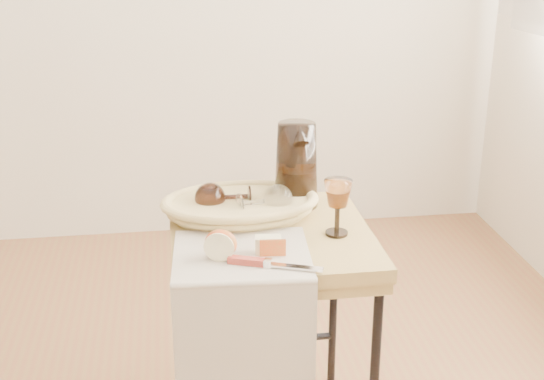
{
  "coord_description": "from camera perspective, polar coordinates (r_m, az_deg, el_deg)",
  "views": [
    {
      "loc": [
        0.32,
        -1.42,
        1.42
      ],
      "look_at": [
        0.56,
        0.27,
        0.77
      ],
      "focal_mm": 48.97,
      "sensor_mm": 36.0,
      "label": 1
    }
  ],
  "objects": [
    {
      "name": "bread_basket",
      "position": [
        1.96,
        -2.46,
        -1.37
      ],
      "size": [
        0.38,
        0.26,
        0.05
      ],
      "primitive_type": null,
      "rotation": [
        0.0,
        0.0,
        0.03
      ],
      "color": "tan",
      "rests_on": "side_table"
    },
    {
      "name": "goblet_lying_a",
      "position": [
        1.97,
        -3.48,
        -0.55
      ],
      "size": [
        0.13,
        0.08,
        0.08
      ],
      "primitive_type": null,
      "rotation": [
        0.0,
        0.0,
        3.12
      ],
      "color": "#381D14",
      "rests_on": "bread_basket"
    },
    {
      "name": "goblet_lying_b",
      "position": [
        1.94,
        -0.78,
        -0.87
      ],
      "size": [
        0.14,
        0.1,
        0.08
      ],
      "primitive_type": null,
      "rotation": [
        0.0,
        0.0,
        0.2
      ],
      "color": "white",
      "rests_on": "bread_basket"
    },
    {
      "name": "pitcher",
      "position": [
        2.01,
        1.88,
        1.95
      ],
      "size": [
        0.17,
        0.25,
        0.27
      ],
      "primitive_type": null,
      "rotation": [
        0.0,
        0.0,
        -0.02
      ],
      "color": "black",
      "rests_on": "side_table"
    },
    {
      "name": "tea_towel",
      "position": [
        1.76,
        -2.35,
        -5.0
      ],
      "size": [
        0.34,
        0.31,
        0.01
      ],
      "primitive_type": "cube",
      "rotation": [
        0.0,
        0.0,
        -0.06
      ],
      "color": "beige",
      "rests_on": "side_table"
    },
    {
      "name": "table_knife",
      "position": [
        1.69,
        -0.06,
        -5.65
      ],
      "size": [
        0.21,
        0.1,
        0.02
      ],
      "primitive_type": null,
      "rotation": [
        0.0,
        0.0,
        -0.36
      ],
      "color": "silver",
      "rests_on": "tea_towel"
    },
    {
      "name": "side_table",
      "position": [
        2.04,
        -0.08,
        -11.5
      ],
      "size": [
        0.51,
        0.51,
        0.65
      ],
      "primitive_type": null,
      "rotation": [
        0.0,
        0.0,
        0.0
      ],
      "color": "brown",
      "rests_on": "floor"
    },
    {
      "name": "wine_goblet",
      "position": [
        1.85,
        5.06,
        -1.34
      ],
      "size": [
        0.09,
        0.09,
        0.15
      ],
      "primitive_type": null,
      "rotation": [
        0.0,
        0.0,
        -0.31
      ],
      "color": "white",
      "rests_on": "side_table"
    },
    {
      "name": "apple_half",
      "position": [
        1.73,
        -3.95,
        -4.13
      ],
      "size": [
        0.09,
        0.06,
        0.07
      ],
      "primitive_type": "ellipsoid",
      "rotation": [
        0.0,
        0.0,
        -0.28
      ],
      "color": "red",
      "rests_on": "tea_towel"
    },
    {
      "name": "apple_wedge",
      "position": [
        1.75,
        -0.3,
        -4.22
      ],
      "size": [
        0.06,
        0.04,
        0.04
      ],
      "primitive_type": "cube",
      "rotation": [
        0.0,
        0.0,
        -0.08
      ],
      "color": "#FFF3BD",
      "rests_on": "tea_towel"
    }
  ]
}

